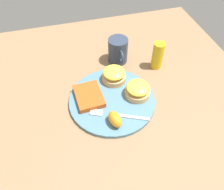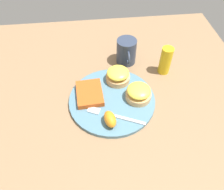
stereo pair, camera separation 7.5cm
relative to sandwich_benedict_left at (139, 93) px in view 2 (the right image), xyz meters
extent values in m
plane|color=#846647|center=(-0.01, -0.09, -0.04)|extent=(1.10, 1.10, 0.00)
cylinder|color=slate|center=(-0.01, -0.09, -0.03)|extent=(0.30, 0.30, 0.01)
cylinder|color=tan|center=(0.00, 0.00, -0.01)|extent=(0.09, 0.09, 0.02)
ellipsoid|color=yellow|center=(0.00, 0.00, 0.01)|extent=(0.08, 0.08, 0.03)
cylinder|color=tan|center=(-0.09, -0.06, -0.01)|extent=(0.09, 0.09, 0.02)
ellipsoid|color=yellow|center=(-0.09, -0.06, 0.01)|extent=(0.08, 0.08, 0.03)
cube|color=#BA4D1A|center=(-0.03, -0.17, -0.02)|extent=(0.12, 0.10, 0.02)
ellipsoid|color=orange|center=(0.09, -0.11, 0.00)|extent=(0.07, 0.05, 0.04)
cube|color=silver|center=(0.09, -0.04, -0.02)|extent=(0.05, 0.10, 0.00)
cube|color=silver|center=(0.04, -0.16, -0.02)|extent=(0.04, 0.05, 0.00)
cylinder|color=#2D384C|center=(-0.21, -0.01, 0.01)|extent=(0.08, 0.08, 0.10)
torus|color=#2D384C|center=(-0.17, -0.01, 0.02)|extent=(0.05, 0.01, 0.05)
cylinder|color=gold|center=(-0.14, 0.13, 0.02)|extent=(0.04, 0.04, 0.11)
camera|label=1|loc=(0.47, -0.22, 0.57)|focal=35.00mm
camera|label=2|loc=(0.48, -0.15, 0.57)|focal=35.00mm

